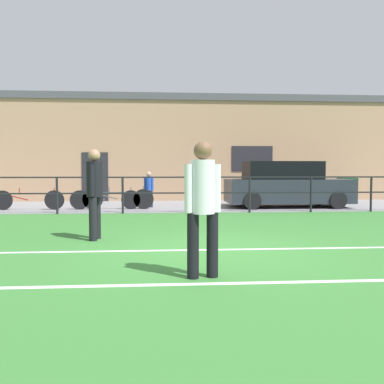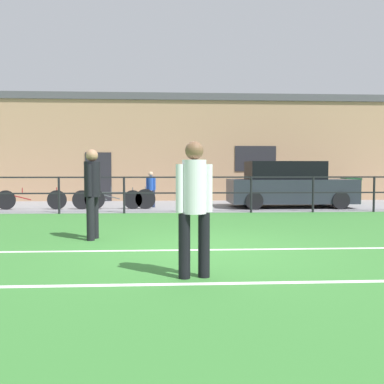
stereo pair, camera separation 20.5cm
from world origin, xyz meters
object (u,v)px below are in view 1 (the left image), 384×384
at_px(player_goalkeeper, 95,189).
at_px(trash_bin_0, 347,190).
at_px(spectator_child, 149,187).
at_px(bicycle_parked_0, 118,199).
at_px(parked_car_red, 286,185).
at_px(bicycle_parked_2, 105,199).
at_px(bicycle_parked_1, 28,200).
at_px(player_striker, 203,201).

distance_m(player_goalkeeper, trash_bin_0, 12.05).
relative_size(spectator_child, bicycle_parked_0, 0.53).
distance_m(parked_car_red, bicycle_parked_2, 6.42).
height_order(spectator_child, bicycle_parked_0, spectator_child).
xyz_separation_m(player_goalkeeper, spectator_child, (0.85, 6.77, -0.25)).
bearing_deg(bicycle_parked_2, bicycle_parked_0, 0.00).
bearing_deg(player_goalkeeper, bicycle_parked_1, 34.80).
bearing_deg(player_goalkeeper, trash_bin_0, -39.42).
relative_size(player_goalkeeper, player_striker, 1.02).
bearing_deg(player_goalkeeper, bicycle_parked_0, 9.19).
relative_size(player_goalkeeper, bicycle_parked_0, 0.73).
height_order(spectator_child, bicycle_parked_2, spectator_child).
height_order(bicycle_parked_0, trash_bin_0, trash_bin_0).
xyz_separation_m(player_striker, bicycle_parked_0, (-1.98, 9.11, -0.60)).
relative_size(parked_car_red, bicycle_parked_2, 1.85).
bearing_deg(bicycle_parked_2, bicycle_parked_1, 180.00).
bearing_deg(spectator_child, bicycle_parked_1, 23.49).
height_order(parked_car_red, bicycle_parked_1, parked_car_red).
distance_m(bicycle_parked_2, trash_bin_0, 9.65).
bearing_deg(parked_car_red, spectator_child, 177.65).
distance_m(bicycle_parked_1, bicycle_parked_2, 2.53).
xyz_separation_m(spectator_child, bicycle_parked_0, (-1.02, -0.67, -0.37)).
xyz_separation_m(parked_car_red, trash_bin_0, (3.03, 1.65, -0.26)).
bearing_deg(parked_car_red, player_striker, -112.52).
relative_size(bicycle_parked_1, bicycle_parked_2, 0.99).
bearing_deg(player_striker, trash_bin_0, -132.65).
distance_m(bicycle_parked_0, bicycle_parked_1, 2.96).
height_order(player_goalkeeper, bicycle_parked_1, player_goalkeeper).
distance_m(bicycle_parked_1, trash_bin_0, 12.13).
relative_size(player_striker, bicycle_parked_0, 0.72).
xyz_separation_m(bicycle_parked_0, bicycle_parked_2, (-0.43, -0.00, -0.02)).
bearing_deg(player_striker, bicycle_parked_1, -72.24).
height_order(player_goalkeeper, trash_bin_0, player_goalkeeper).
distance_m(player_goalkeeper, parked_car_red, 8.75).
relative_size(player_goalkeeper, trash_bin_0, 1.74).
bearing_deg(trash_bin_0, player_goalkeeper, -137.00).
relative_size(spectator_child, parked_car_red, 0.29).
height_order(player_striker, spectator_child, player_striker).
distance_m(player_goalkeeper, bicycle_parked_1, 6.88).
bearing_deg(player_striker, parked_car_red, -123.23).
height_order(player_goalkeeper, bicycle_parked_2, player_goalkeeper).
xyz_separation_m(player_goalkeeper, trash_bin_0, (8.81, 8.21, -0.47)).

